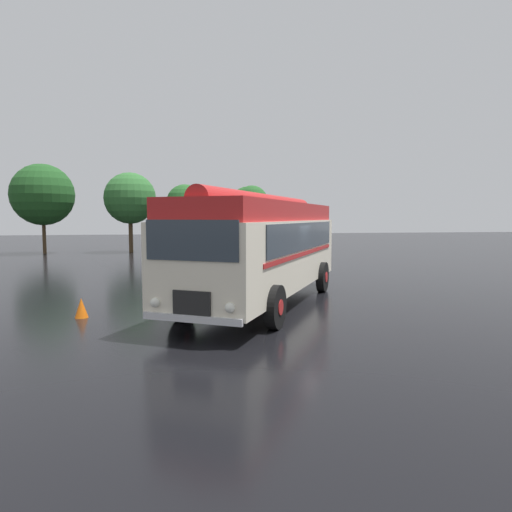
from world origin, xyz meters
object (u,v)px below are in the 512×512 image
traffic_cone (81,308)px  vintage_bus (265,245)px  car_near_left (167,249)px  car_mid_left (217,248)px

traffic_cone → vintage_bus: bearing=11.7°
car_near_left → car_mid_left: size_ratio=0.96×
car_near_left → traffic_cone: bearing=-98.6°
vintage_bus → traffic_cone: (-5.38, -1.11, -1.62)m
vintage_bus → car_near_left: 14.09m
car_near_left → car_mid_left: 2.98m
car_near_left → traffic_cone: 14.99m
vintage_bus → traffic_cone: 5.73m
vintage_bus → traffic_cone: vintage_bus is taller
traffic_cone → car_mid_left: bearing=70.6°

